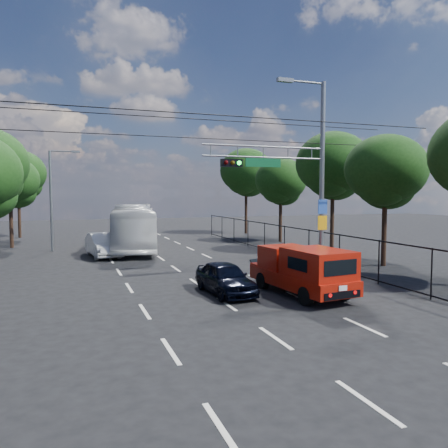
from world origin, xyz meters
name	(u,v)px	position (x,y,z in m)	size (l,w,h in m)	color
ground	(275,338)	(0.00, 0.00, 0.00)	(120.00, 120.00, 0.00)	black
lane_markings	(168,263)	(0.00, 14.00, 0.01)	(6.12, 38.00, 0.01)	beige
signal_mast	(301,169)	(5.28, 7.99, 5.24)	(6.43, 0.39, 9.50)	slate
streetlight_left	(53,195)	(-6.33, 22.00, 3.94)	(2.09, 0.22, 7.08)	slate
utility_wires	(191,124)	(0.00, 8.83, 7.23)	(22.00, 5.04, 0.74)	black
fence_right	(299,244)	(7.60, 12.17, 1.03)	(0.06, 34.03, 2.00)	black
tree_right_b	(386,175)	(11.22, 9.02, 5.06)	(4.50, 4.50, 7.31)	black
tree_right_c	(333,169)	(11.82, 15.02, 5.73)	(5.10, 5.10, 8.29)	black
tree_right_d	(281,184)	(11.42, 22.02, 4.85)	(4.32, 4.32, 7.02)	black
tree_right_e	(246,175)	(11.62, 30.02, 5.94)	(5.28, 5.28, 8.58)	black
tree_left_d	(10,184)	(-9.38, 25.02, 4.72)	(4.20, 4.20, 6.83)	black
tree_left_e	(18,177)	(-9.58, 33.02, 5.53)	(4.92, 4.92, 7.99)	black
red_pickup	(302,269)	(3.35, 4.36, 1.04)	(2.38, 5.39, 1.95)	black
navy_hatchback	(225,278)	(0.53, 5.60, 0.65)	(1.53, 3.80, 1.29)	black
white_bus	(132,227)	(-1.02, 21.18, 1.64)	(2.76, 11.77, 3.28)	silver
white_van	(103,245)	(-3.31, 17.99, 0.76)	(1.60, 4.60, 1.51)	silver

